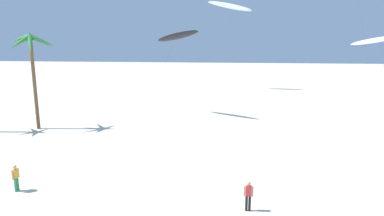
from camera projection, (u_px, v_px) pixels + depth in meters
The scene contains 6 objects.
palm_tree_3 at pixel (32, 50), 32.53m from camera, with size 4.87×4.40×9.75m.
flying_kite_2 at pixel (377, 40), 36.22m from camera, with size 6.29×7.96×10.00m.
flying_kite_4 at pixel (177, 36), 38.49m from camera, with size 6.21×10.05×10.58m.
flying_kite_5 at pixel (230, 6), 60.37m from camera, with size 8.49×10.67×17.01m.
person_foreground_walker at pixel (248, 195), 17.22m from camera, with size 0.51×0.21×1.67m.
person_mid_field at pixel (16, 177), 19.54m from camera, with size 0.26×0.50×1.65m.
Camera 1 is at (5.44, 1.30, 8.81)m, focal length 30.44 mm.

